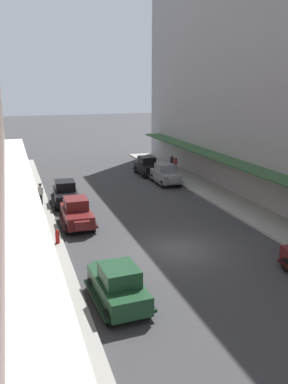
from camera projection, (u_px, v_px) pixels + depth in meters
name	position (u px, v px, depth m)	size (l,w,h in m)	color
ground_plane	(178.00, 249.00, 22.86)	(200.00, 200.00, 0.00)	#38383A
sidewalk_left	(41.00, 266.00, 20.56)	(3.00, 60.00, 0.15)	#99968E
parked_car_0	(165.00, 174.00, 37.35)	(2.20, 4.28, 1.84)	slate
parked_car_1	(77.00, 212.00, 26.30)	(2.19, 4.28, 1.84)	#591919
parked_car_2	(147.00, 166.00, 41.00)	(2.21, 4.28, 1.84)	black
parked_car_3	(118.00, 284.00, 16.95)	(2.31, 4.32, 1.84)	#193D23
parked_car_4	(66.00, 193.00, 30.90)	(2.30, 4.32, 1.84)	black
fire_hydrant	(57.00, 236.00, 23.24)	(0.24, 0.24, 0.82)	#B21E19
pedestrian_0	(175.00, 164.00, 41.44)	(0.36, 0.24, 1.64)	slate
pedestrian_1	(18.00, 219.00, 24.75)	(0.36, 0.28, 1.67)	#2D2D33
pedestrian_2	(35.00, 226.00, 23.59)	(0.36, 0.28, 1.67)	#4C4238
pedestrian_3	(172.00, 162.00, 42.35)	(0.36, 0.24, 1.64)	#2D2D33
pedestrian_4	(41.00, 194.00, 30.30)	(0.36, 0.28, 1.67)	#2D2D33
pedestrian_5	(26.00, 251.00, 20.17)	(0.36, 0.24, 1.64)	slate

